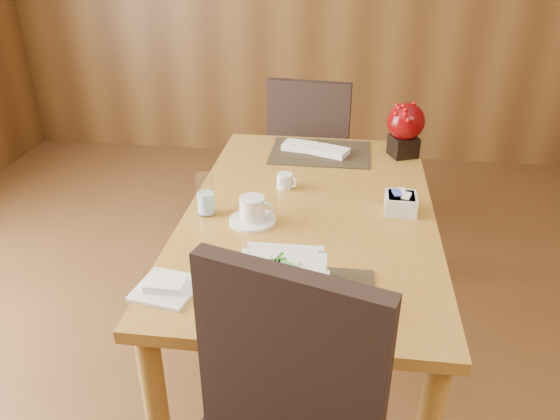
# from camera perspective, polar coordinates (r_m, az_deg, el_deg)

# --- Properties ---
(dining_table) EXTENTS (0.90, 1.50, 0.75)m
(dining_table) POSITION_cam_1_polar(r_m,az_deg,el_deg) (2.06, 3.13, -2.24)
(dining_table) COLOR #A8792E
(dining_table) RESTS_ON ground
(placemat_near) EXTENTS (0.45, 0.33, 0.01)m
(placemat_near) POSITION_cam_1_polar(r_m,az_deg,el_deg) (1.55, 1.51, -9.19)
(placemat_near) COLOR black
(placemat_near) RESTS_ON dining_table
(placemat_far) EXTENTS (0.45, 0.33, 0.01)m
(placemat_far) POSITION_cam_1_polar(r_m,az_deg,el_deg) (2.51, 4.23, 6.01)
(placemat_far) COLOR black
(placemat_far) RESTS_ON dining_table
(soup_setting) EXTENTS (0.27, 0.27, 0.11)m
(soup_setting) POSITION_cam_1_polar(r_m,az_deg,el_deg) (1.52, 0.16, -7.66)
(soup_setting) COLOR silver
(soup_setting) RESTS_ON dining_table
(coffee_cup) EXTENTS (0.17, 0.17, 0.09)m
(coffee_cup) POSITION_cam_1_polar(r_m,az_deg,el_deg) (1.91, -2.92, -0.15)
(coffee_cup) COLOR silver
(coffee_cup) RESTS_ON dining_table
(water_glass) EXTENTS (0.08, 0.08, 0.15)m
(water_glass) POSITION_cam_1_polar(r_m,az_deg,el_deg) (1.96, -7.79, 1.61)
(water_glass) COLOR silver
(water_glass) RESTS_ON dining_table
(creamer_jug) EXTENTS (0.11, 0.11, 0.06)m
(creamer_jug) POSITION_cam_1_polar(r_m,az_deg,el_deg) (2.16, 0.49, 3.07)
(creamer_jug) COLOR silver
(creamer_jug) RESTS_ON dining_table
(sugar_caddy) EXTENTS (0.11, 0.11, 0.07)m
(sugar_caddy) POSITION_cam_1_polar(r_m,az_deg,el_deg) (2.02, 12.49, 0.68)
(sugar_caddy) COLOR silver
(sugar_caddy) RESTS_ON dining_table
(berry_decor) EXTENTS (0.17, 0.17, 0.24)m
(berry_decor) POSITION_cam_1_polar(r_m,az_deg,el_deg) (2.49, 12.97, 8.50)
(berry_decor) COLOR black
(berry_decor) RESTS_ON dining_table
(napkins_far) EXTENTS (0.32, 0.20, 0.03)m
(napkins_far) POSITION_cam_1_polar(r_m,az_deg,el_deg) (2.51, 3.92, 6.38)
(napkins_far) COLOR white
(napkins_far) RESTS_ON dining_table
(bread_plate) EXTENTS (0.19, 0.19, 0.01)m
(bread_plate) POSITION_cam_1_polar(r_m,az_deg,el_deg) (1.62, -11.81, -8.03)
(bread_plate) COLOR silver
(bread_plate) RESTS_ON dining_table
(far_chair) EXTENTS (0.50, 0.51, 0.98)m
(far_chair) POSITION_cam_1_polar(r_m,az_deg,el_deg) (3.07, 3.30, 6.12)
(far_chair) COLOR black
(far_chair) RESTS_ON ground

